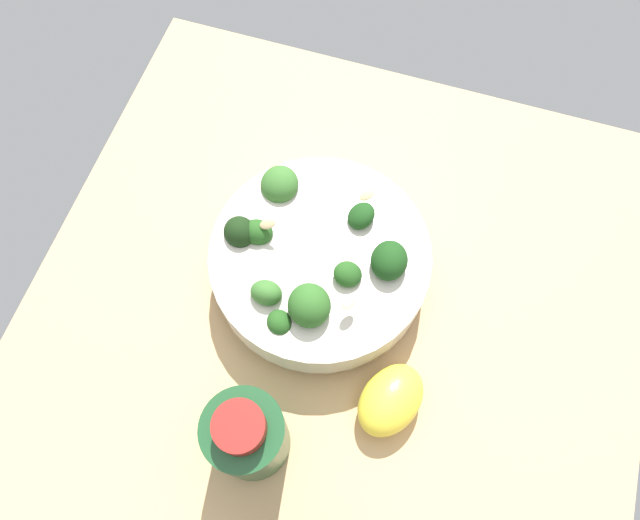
{
  "coord_description": "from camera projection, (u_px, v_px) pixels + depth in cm",
  "views": [
    {
      "loc": [
        -4.27,
        19.24,
        60.15
      ],
      "look_at": [
        2.82,
        -3.26,
        4.0
      ],
      "focal_mm": 33.48,
      "sensor_mm": 36.0,
      "label": 1
    }
  ],
  "objects": [
    {
      "name": "bottle_short",
      "position": [
        248.0,
        436.0,
        0.53
      ],
      "size": [
        7.12,
        7.12,
        12.48
      ],
      "color": "#194723",
      "rests_on": "ground_plane"
    },
    {
      "name": "lemon_wedge",
      "position": [
        391.0,
        400.0,
        0.57
      ],
      "size": [
        7.84,
        9.14,
        4.39
      ],
      "primitive_type": "ellipsoid",
      "rotation": [
        0.0,
        0.0,
        1.21
      ],
      "color": "yellow",
      "rests_on": "ground_plane"
    },
    {
      "name": "ground_plane",
      "position": [
        336.0,
        314.0,
        0.65
      ],
      "size": [
        64.43,
        64.43,
        3.21
      ],
      "primitive_type": "cube",
      "color": "tan"
    },
    {
      "name": "bowl_of_broccoli",
      "position": [
        319.0,
        261.0,
        0.61
      ],
      "size": [
        22.32,
        22.32,
        9.65
      ],
      "color": "silver",
      "rests_on": "ground_plane"
    }
  ]
}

